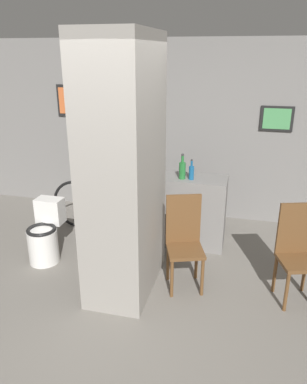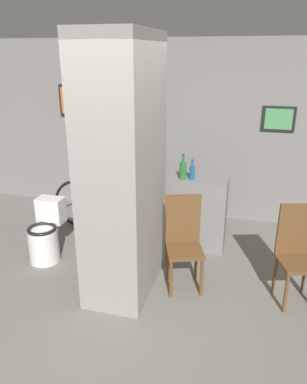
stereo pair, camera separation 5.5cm
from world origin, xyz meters
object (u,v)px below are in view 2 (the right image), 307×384
bicycle (111,207)px  toilet (46,235)px  bottle_tall (183,170)px  chair_near_pillar (184,239)px  chair_by_doorway (297,251)px

bicycle → toilet: bearing=-118.2°
bottle_tall → chair_near_pillar: bearing=-77.8°
chair_near_pillar → chair_by_doorway: (1.14, 0.05, 0.00)m
toilet → chair_near_pillar: chair_near_pillar is taller
chair_near_pillar → bottle_tall: 1.01m
toilet → chair_by_doorway: chair_by_doorway is taller
chair_near_pillar → bottle_tall: bottle_tall is taller
toilet → chair_by_doorway: 2.87m
toilet → bicycle: bearing=61.8°
toilet → bicycle: (0.49, 0.92, 0.05)m
chair_near_pillar → bottle_tall: (-0.19, 0.86, 0.50)m
chair_near_pillar → toilet: bearing=157.6°
chair_near_pillar → bicycle: 1.60m
chair_near_pillar → chair_by_doorway: 1.14m
bicycle → bottle_tall: 1.25m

